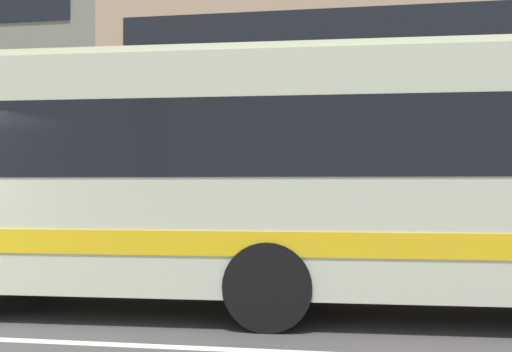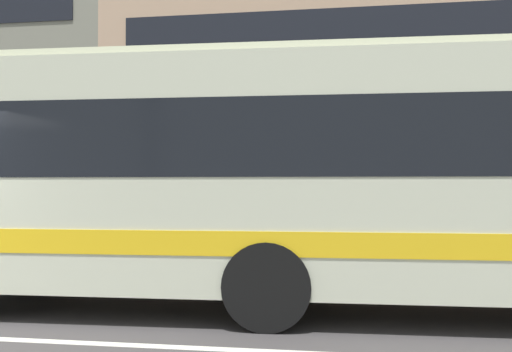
# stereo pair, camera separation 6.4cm
# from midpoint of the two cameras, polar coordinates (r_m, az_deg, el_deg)

# --- Properties ---
(apartment_block_right) EXTENTS (20.66, 12.02, 9.16)m
(apartment_block_right) POSITION_cam_midpoint_polar(r_m,az_deg,el_deg) (22.92, 17.11, 6.59)
(apartment_block_right) COLOR tan
(apartment_block_right) RESTS_ON ground_plane
(transit_bus) EXTENTS (11.26, 2.97, 3.27)m
(transit_bus) POSITION_cam_midpoint_polar(r_m,az_deg,el_deg) (8.24, 6.54, 0.37)
(transit_bus) COLOR beige
(transit_bus) RESTS_ON ground_plane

